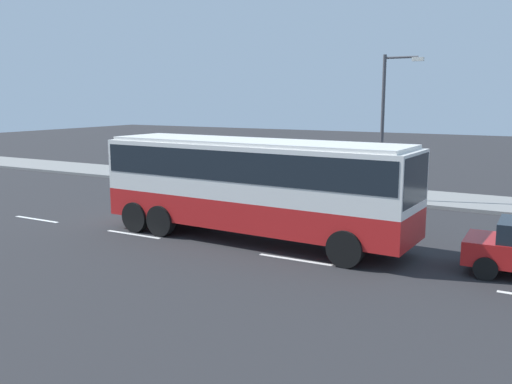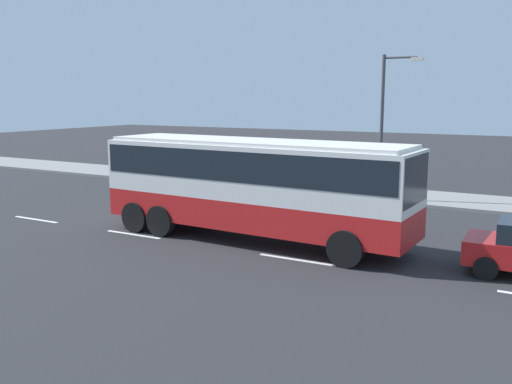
% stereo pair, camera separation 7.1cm
% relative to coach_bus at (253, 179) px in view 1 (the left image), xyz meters
% --- Properties ---
extents(ground_plane, '(120.00, 120.00, 0.00)m').
position_rel_coach_bus_xyz_m(ground_plane, '(0.07, 0.90, -2.13)').
color(ground_plane, '#28282B').
extents(sidewalk_curb, '(80.00, 4.00, 0.15)m').
position_rel_coach_bus_xyz_m(sidewalk_curb, '(0.07, 10.62, -2.05)').
color(sidewalk_curb, gray).
rests_on(sidewalk_curb, ground_plane).
extents(lane_centreline, '(33.37, 0.16, 0.01)m').
position_rel_coach_bus_xyz_m(lane_centreline, '(-0.35, -1.42, -2.12)').
color(lane_centreline, white).
rests_on(lane_centreline, ground_plane).
extents(coach_bus, '(11.08, 3.17, 3.43)m').
position_rel_coach_bus_xyz_m(coach_bus, '(0.00, 0.00, 0.00)').
color(coach_bus, red).
rests_on(coach_bus, ground_plane).
extents(pedestrian_near_curb, '(0.32, 0.32, 1.79)m').
position_rel_coach_bus_xyz_m(pedestrian_near_curb, '(-3.27, 9.28, -0.94)').
color(pedestrian_near_curb, '#38334C').
rests_on(pedestrian_near_curb, sidewalk_curb).
extents(street_lamp, '(1.81, 0.24, 6.59)m').
position_rel_coach_bus_xyz_m(street_lamp, '(1.88, 9.00, 1.83)').
color(street_lamp, '#47474C').
rests_on(street_lamp, sidewalk_curb).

